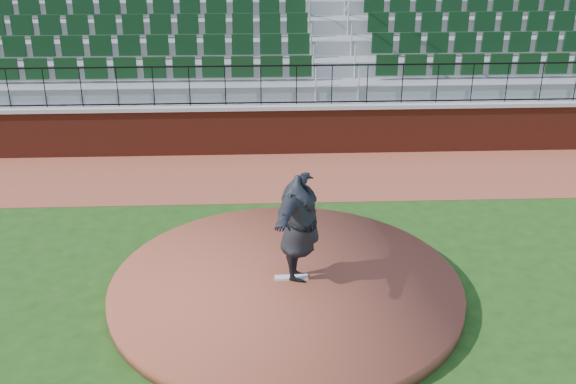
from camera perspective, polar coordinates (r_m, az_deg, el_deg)
The scene contains 10 objects.
ground at distance 12.14m, azimuth 0.30°, elevation -8.51°, with size 90.00×90.00×0.00m, color #1D4213.
warning_track at distance 16.94m, azimuth -0.56°, elevation 1.36°, with size 34.00×3.20×0.01m, color brown.
field_wall at distance 18.22m, azimuth -0.74°, elevation 5.02°, with size 34.00×0.35×1.20m, color maroon.
wall_cap at distance 18.02m, azimuth -0.75°, elevation 6.98°, with size 34.00×0.45×0.10m, color #B7B7B7.
wall_railing at distance 17.87m, azimuth -0.76°, elevation 8.66°, with size 34.00×0.05×1.00m, color black, non-canonical shape.
seating_stands at distance 20.40m, azimuth -1.00°, elevation 12.04°, with size 34.00×5.10×4.60m, color gray, non-canonical shape.
concourse_wall at distance 23.07m, azimuth -1.20°, elevation 14.57°, with size 34.00×0.50×5.50m, color maroon.
pitchers_mound at distance 12.14m, azimuth -0.17°, elevation -7.83°, with size 6.01×6.01×0.25m, color brown.
pitching_rubber at distance 12.16m, azimuth 0.27°, elevation -6.95°, with size 0.57×0.14×0.04m, color silver.
pitcher at distance 11.71m, azimuth 0.94°, elevation -2.97°, with size 2.37×0.65×1.93m, color black.
Camera 1 is at (-0.50, -10.23, 6.52)m, focal length 43.77 mm.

